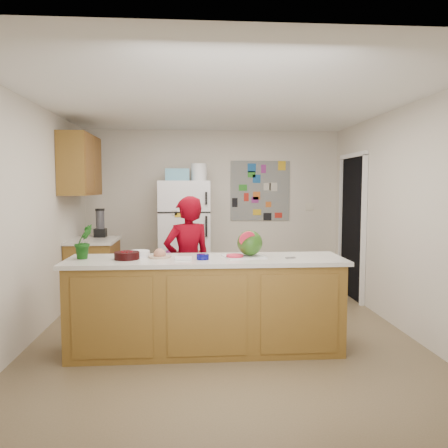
{
  "coord_description": "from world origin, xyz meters",
  "views": [
    {
      "loc": [
        -0.32,
        -4.68,
        1.6
      ],
      "look_at": [
        0.02,
        0.2,
        1.19
      ],
      "focal_mm": 35.0,
      "sensor_mm": 36.0,
      "label": 1
    }
  ],
  "objects": [
    {
      "name": "floor",
      "position": [
        0.0,
        0.0,
        -0.01
      ],
      "size": [
        4.0,
        4.5,
        0.02
      ],
      "primitive_type": "cube",
      "color": "brown",
      "rests_on": "ground"
    },
    {
      "name": "wall_back",
      "position": [
        0.0,
        2.26,
        1.25
      ],
      "size": [
        4.0,
        0.02,
        2.5
      ],
      "primitive_type": "cube",
      "color": "beige",
      "rests_on": "ground"
    },
    {
      "name": "wall_left",
      "position": [
        -2.01,
        0.0,
        1.25
      ],
      "size": [
        0.02,
        4.5,
        2.5
      ],
      "primitive_type": "cube",
      "color": "beige",
      "rests_on": "ground"
    },
    {
      "name": "wall_right",
      "position": [
        2.01,
        0.0,
        1.25
      ],
      "size": [
        0.02,
        4.5,
        2.5
      ],
      "primitive_type": "cube",
      "color": "beige",
      "rests_on": "ground"
    },
    {
      "name": "ceiling",
      "position": [
        0.0,
        0.0,
        2.51
      ],
      "size": [
        4.0,
        4.5,
        0.02
      ],
      "primitive_type": "cube",
      "color": "white",
      "rests_on": "wall_back"
    },
    {
      "name": "doorway",
      "position": [
        1.99,
        1.45,
        1.02
      ],
      "size": [
        0.03,
        0.85,
        2.04
      ],
      "primitive_type": "cube",
      "color": "black",
      "rests_on": "ground"
    },
    {
      "name": "peninsula_base",
      "position": [
        -0.2,
        -0.5,
        0.44
      ],
      "size": [
        2.6,
        0.62,
        0.88
      ],
      "primitive_type": "cube",
      "color": "brown",
      "rests_on": "floor"
    },
    {
      "name": "peninsula_top",
      "position": [
        -0.2,
        -0.5,
        0.9
      ],
      "size": [
        2.68,
        0.7,
        0.04
      ],
      "primitive_type": "cube",
      "color": "silver",
      "rests_on": "peninsula_base"
    },
    {
      "name": "side_counter_base",
      "position": [
        -1.69,
        1.35,
        0.43
      ],
      "size": [
        0.6,
        0.8,
        0.86
      ],
      "primitive_type": "cube",
      "color": "brown",
      "rests_on": "floor"
    },
    {
      "name": "side_counter_top",
      "position": [
        -1.69,
        1.35,
        0.88
      ],
      "size": [
        0.64,
        0.84,
        0.04
      ],
      "primitive_type": "cube",
      "color": "silver",
      "rests_on": "side_counter_base"
    },
    {
      "name": "upper_cabinets",
      "position": [
        -1.82,
        1.3,
        1.9
      ],
      "size": [
        0.35,
        1.0,
        0.8
      ],
      "primitive_type": "cube",
      "color": "brown",
      "rests_on": "wall_left"
    },
    {
      "name": "refrigerator",
      "position": [
        -0.45,
        1.88,
        0.85
      ],
      "size": [
        0.75,
        0.7,
        1.7
      ],
      "primitive_type": "cube",
      "color": "silver",
      "rests_on": "floor"
    },
    {
      "name": "fridge_top_bin",
      "position": [
        -0.55,
        1.88,
        1.79
      ],
      "size": [
        0.35,
        0.28,
        0.18
      ],
      "primitive_type": "cube",
      "color": "#5999B2",
      "rests_on": "refrigerator"
    },
    {
      "name": "photo_collage",
      "position": [
        0.75,
        2.24,
        1.55
      ],
      "size": [
        0.95,
        0.01,
        0.95
      ],
      "primitive_type": "cube",
      "color": "slate",
      "rests_on": "wall_back"
    },
    {
      "name": "person",
      "position": [
        -0.39,
        0.11,
        0.75
      ],
      "size": [
        0.65,
        0.54,
        1.51
      ],
      "primitive_type": "imported",
      "rotation": [
        0.0,
        0.0,
        3.53
      ],
      "color": "#61000A",
      "rests_on": "floor"
    },
    {
      "name": "blender_appliance",
      "position": [
        -1.64,
        1.6,
        1.09
      ],
      "size": [
        0.12,
        0.12,
        0.38
      ],
      "primitive_type": "cylinder",
      "color": "black",
      "rests_on": "side_counter_top"
    },
    {
      "name": "cutting_board",
      "position": [
        0.17,
        -0.47,
        0.93
      ],
      "size": [
        0.44,
        0.37,
        0.01
      ],
      "primitive_type": "cube",
      "rotation": [
        0.0,
        0.0,
        0.23
      ],
      "color": "silver",
      "rests_on": "peninsula_top"
    },
    {
      "name": "watermelon",
      "position": [
        0.23,
        -0.45,
        1.06
      ],
      "size": [
        0.25,
        0.25,
        0.25
      ],
      "primitive_type": "sphere",
      "color": "#1E5117",
      "rests_on": "cutting_board"
    },
    {
      "name": "watermelon_slice",
      "position": [
        0.08,
        -0.52,
        0.94
      ],
      "size": [
        0.16,
        0.16,
        0.02
      ],
      "primitive_type": "cylinder",
      "color": "red",
      "rests_on": "cutting_board"
    },
    {
      "name": "cherry_bowl",
      "position": [
        -0.95,
        -0.51,
        0.96
      ],
      "size": [
        0.28,
        0.28,
        0.07
      ],
      "primitive_type": "cylinder",
      "rotation": [
        0.0,
        0.0,
        0.22
      ],
      "color": "black",
      "rests_on": "peninsula_top"
    },
    {
      "name": "white_bowl",
      "position": [
        -0.85,
        -0.36,
        0.95
      ],
      "size": [
        0.23,
        0.23,
        0.06
      ],
      "primitive_type": "cylinder",
      "rotation": [
        0.0,
        0.0,
        0.15
      ],
      "color": "silver",
      "rests_on": "peninsula_top"
    },
    {
      "name": "cobalt_bowl",
      "position": [
        -0.23,
        -0.58,
        0.95
      ],
      "size": [
        0.15,
        0.15,
        0.05
      ],
      "primitive_type": "cylinder",
      "rotation": [
        0.0,
        0.0,
        -0.31
      ],
      "color": "#08075D",
      "rests_on": "peninsula_top"
    },
    {
      "name": "plate",
      "position": [
        -0.65,
        -0.44,
        0.93
      ],
      "size": [
        0.24,
        0.24,
        0.02
      ],
      "primitive_type": "cylinder",
      "rotation": [
        0.0,
        0.0,
        0.11
      ],
      "color": "#B4A98D",
      "rests_on": "peninsula_top"
    },
    {
      "name": "paper_towel",
      "position": [
        -0.42,
        -0.56,
        0.93
      ],
      "size": [
        0.16,
        0.14,
        0.02
      ],
      "primitive_type": "cube",
      "rotation": [
        0.0,
        0.0,
        -0.01
      ],
      "color": "silver",
      "rests_on": "peninsula_top"
    },
    {
      "name": "keys",
      "position": [
        0.61,
        -0.58,
        0.93
      ],
      "size": [
        0.11,
        0.08,
        0.01
      ],
      "primitive_type": "cube",
      "rotation": [
        0.0,
        0.0,
        0.39
      ],
      "color": "gray",
      "rests_on": "peninsula_top"
    },
    {
      "name": "potted_plant",
      "position": [
        -1.37,
        -0.45,
        1.08
      ],
      "size": [
        0.23,
        0.23,
        0.33
      ],
      "primitive_type": "imported",
      "rotation": [
        0.0,
        0.0,
        0.72
      ],
      "color": "#0B3F11",
      "rests_on": "peninsula_top"
    }
  ]
}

